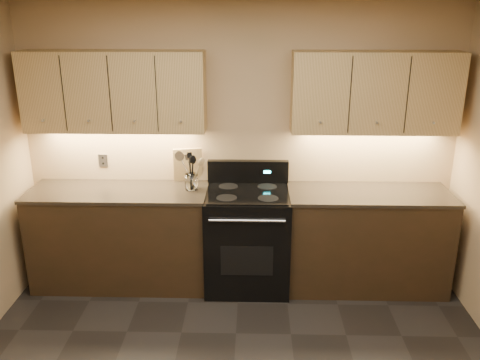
{
  "coord_description": "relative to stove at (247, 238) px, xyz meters",
  "views": [
    {
      "loc": [
        0.13,
        -2.59,
        2.51
      ],
      "look_at": [
        0.02,
        1.45,
        1.12
      ],
      "focal_mm": 38.0,
      "sensor_mm": 36.0,
      "label": 1
    }
  ],
  "objects": [
    {
      "name": "steel_spatula",
      "position": [
        -0.49,
        0.06,
        0.63
      ],
      "size": [
        0.16,
        0.12,
        0.34
      ],
      "primitive_type": null,
      "rotation": [
        -0.02,
        -0.2,
        -0.19
      ],
      "color": "silver",
      "rests_on": "utensil_crock"
    },
    {
      "name": "stove",
      "position": [
        0.0,
        0.0,
        0.0
      ],
      "size": [
        0.76,
        0.68,
        1.14
      ],
      "color": "black",
      "rests_on": "ground"
    },
    {
      "name": "wall_back",
      "position": [
        -0.08,
        0.32,
        0.82
      ],
      "size": [
        4.0,
        0.04,
        2.6
      ],
      "primitive_type": "cube",
      "color": "tan",
      "rests_on": "ground"
    },
    {
      "name": "upper_cab_right",
      "position": [
        1.1,
        0.17,
        1.32
      ],
      "size": [
        1.44,
        0.3,
        0.7
      ],
      "primitive_type": "cube",
      "color": "tan",
      "rests_on": "wall_back"
    },
    {
      "name": "wooden_spoon",
      "position": [
        -0.53,
        0.04,
        0.62
      ],
      "size": [
        0.18,
        0.06,
        0.3
      ],
      "primitive_type": null,
      "rotation": [
        0.03,
        0.43,
        0.06
      ],
      "color": "#DABC75",
      "rests_on": "utensil_crock"
    },
    {
      "name": "cutting_board",
      "position": [
        -0.57,
        0.28,
        0.62
      ],
      "size": [
        0.28,
        0.13,
        0.33
      ],
      "primitive_type": "cube",
      "rotation": [
        0.2,
        0.0,
        0.2
      ],
      "color": "#DABC75",
      "rests_on": "counter_left"
    },
    {
      "name": "utensil_crock",
      "position": [
        -0.51,
        0.06,
        0.52
      ],
      "size": [
        0.13,
        0.13,
        0.15
      ],
      "color": "white",
      "rests_on": "counter_left"
    },
    {
      "name": "upper_cab_left",
      "position": [
        -1.18,
        0.17,
        1.32
      ],
      "size": [
        1.6,
        0.3,
        0.7
      ],
      "primitive_type": "cube",
      "color": "tan",
      "rests_on": "wall_back"
    },
    {
      "name": "steel_skimmer",
      "position": [
        -0.47,
        0.04,
        0.64
      ],
      "size": [
        0.25,
        0.17,
        0.36
      ],
      "primitive_type": null,
      "rotation": [
        -0.17,
        -0.5,
        -0.09
      ],
      "color": "silver",
      "rests_on": "utensil_crock"
    },
    {
      "name": "outlet_plate",
      "position": [
        -1.38,
        0.31,
        0.64
      ],
      "size": [
        0.08,
        0.01,
        0.12
      ],
      "primitive_type": "cube",
      "color": "#B2B5BA",
      "rests_on": "wall_back"
    },
    {
      "name": "black_spoon",
      "position": [
        -0.51,
        0.08,
        0.63
      ],
      "size": [
        0.09,
        0.14,
        0.33
      ],
      "primitive_type": null,
      "rotation": [
        0.23,
        0.1,
        -0.06
      ],
      "color": "black",
      "rests_on": "utensil_crock"
    },
    {
      "name": "counter_left",
      "position": [
        -1.18,
        0.02,
        -0.01
      ],
      "size": [
        1.62,
        0.62,
        0.93
      ],
      "color": "black",
      "rests_on": "ground"
    },
    {
      "name": "black_turner",
      "position": [
        -0.51,
        0.03,
        0.64
      ],
      "size": [
        0.12,
        0.14,
        0.35
      ],
      "primitive_type": null,
      "rotation": [
        -0.12,
        0.01,
        0.41
      ],
      "color": "black",
      "rests_on": "utensil_crock"
    },
    {
      "name": "counter_right",
      "position": [
        1.1,
        0.02,
        -0.01
      ],
      "size": [
        1.46,
        0.62,
        0.93
      ],
      "color": "black",
      "rests_on": "ground"
    }
  ]
}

